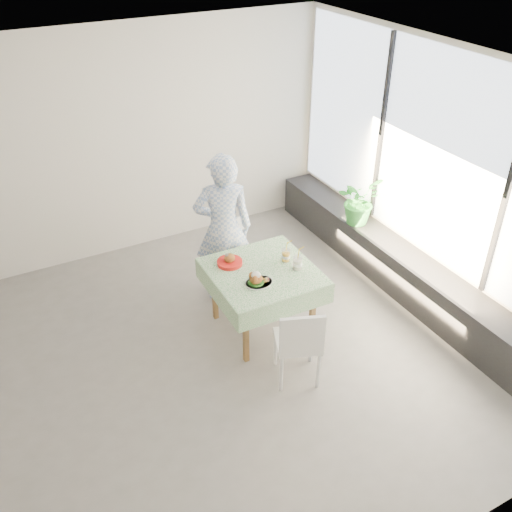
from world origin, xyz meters
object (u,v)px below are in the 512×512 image
diner (223,229)px  juice_cup_orange (286,256)px  cafe_table (263,293)px  potted_plant (359,201)px  chair_far (241,270)px  chair_near (297,356)px  main_dish (257,280)px

diner → juice_cup_orange: size_ratio=6.67×
cafe_table → potted_plant: potted_plant is taller
diner → chair_far: bearing=-158.0°
diner → potted_plant: bearing=-161.4°
cafe_table → chair_far: (0.12, 0.75, -0.20)m
chair_near → chair_far: bearing=83.2°
chair_far → juice_cup_orange: juice_cup_orange is taller
main_dish → potted_plant: 2.07m
cafe_table → potted_plant: size_ratio=1.80×
diner → juice_cup_orange: (0.38, -0.69, -0.07)m
cafe_table → chair_far: 0.78m
main_dish → juice_cup_orange: (0.46, 0.23, 0.01)m
chair_near → potted_plant: (1.78, 1.50, 0.53)m
main_dish → chair_near: bearing=-81.3°
diner → main_dish: size_ratio=6.24×
cafe_table → diner: 0.85m
cafe_table → chair_near: 0.82m
juice_cup_orange → diner: bearing=119.1°
chair_near → diner: size_ratio=0.49×
chair_near → main_dish: main_dish is taller
chair_near → potted_plant: 2.39m
cafe_table → chair_far: bearing=80.8°
diner → juice_cup_orange: 0.79m
chair_near → main_dish: bearing=98.7°
diner → main_dish: (-0.07, -0.92, -0.09)m
chair_far → chair_near: (-0.18, -1.54, 0.00)m
chair_near → juice_cup_orange: 1.07m
cafe_table → juice_cup_orange: juice_cup_orange is taller
main_dish → potted_plant: bearing=25.2°
cafe_table → juice_cup_orange: (0.30, 0.05, 0.34)m
chair_far → chair_near: chair_near is taller
juice_cup_orange → potted_plant: (1.42, 0.66, -0.01)m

